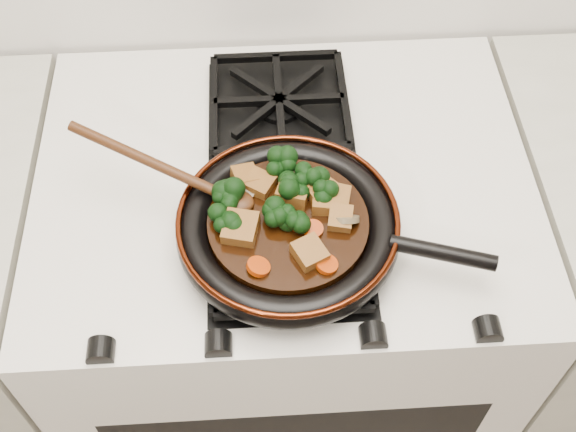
{
  "coord_description": "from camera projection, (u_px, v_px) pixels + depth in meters",
  "views": [
    {
      "loc": [
        -0.04,
        0.99,
        1.75
      ],
      "look_at": [
        -0.0,
        1.56,
        0.97
      ],
      "focal_mm": 45.0,
      "sensor_mm": 36.0,
      "label": 1
    }
  ],
  "objects": [
    {
      "name": "tofu_cube_9",
      "position": [
        293.0,
        194.0,
        0.99
      ],
      "size": [
        0.05,
        0.05,
        0.03
      ],
      "primitive_type": "cube",
      "rotation": [
        0.11,
        -0.01,
        2.83
      ],
      "color": "brown",
      "rests_on": "braising_sauce"
    },
    {
      "name": "carrot_coin_3",
      "position": [
        297.0,
        222.0,
        0.97
      ],
      "size": [
        0.03,
        0.03,
        0.02
      ],
      "primitive_type": "cylinder",
      "rotation": [
        0.24,
        -0.09,
        0.0
      ],
      "color": "#B03104",
      "rests_on": "braising_sauce"
    },
    {
      "name": "carrot_coin_5",
      "position": [
        238.0,
        197.0,
        0.99
      ],
      "size": [
        0.03,
        0.03,
        0.01
      ],
      "primitive_type": "cylinder",
      "rotation": [
        -0.06,
        0.06,
        0.0
      ],
      "color": "#B03104",
      "rests_on": "braising_sauce"
    },
    {
      "name": "broccoli_floret_5",
      "position": [
        281.0,
        218.0,
        0.97
      ],
      "size": [
        0.08,
        0.08,
        0.06
      ],
      "primitive_type": null,
      "rotation": [
        -0.05,
        0.11,
        2.56
      ],
      "color": "black",
      "rests_on": "braising_sauce"
    },
    {
      "name": "stove",
      "position": [
        285.0,
        317.0,
        1.46
      ],
      "size": [
        0.76,
        0.6,
        0.9
      ],
      "primitive_type": "cube",
      "color": "white",
      "rests_on": "ground"
    },
    {
      "name": "burner_grate_back",
      "position": [
        279.0,
        104.0,
        1.17
      ],
      "size": [
        0.23,
        0.23,
        0.03
      ],
      "primitive_type": null,
      "color": "black",
      "rests_on": "stove"
    },
    {
      "name": "burner_grate_front",
      "position": [
        290.0,
        247.0,
        1.0
      ],
      "size": [
        0.23,
        0.23,
        0.03
      ],
      "primitive_type": null,
      "color": "black",
      "rests_on": "stove"
    },
    {
      "name": "tofu_cube_5",
      "position": [
        326.0,
        202.0,
        0.98
      ],
      "size": [
        0.04,
        0.04,
        0.02
      ],
      "primitive_type": "cube",
      "rotation": [
        0.05,
        0.06,
        1.47
      ],
      "color": "brown",
      "rests_on": "braising_sauce"
    },
    {
      "name": "broccoli_floret_7",
      "position": [
        310.0,
        177.0,
        1.0
      ],
      "size": [
        0.09,
        0.09,
        0.07
      ],
      "primitive_type": null,
      "rotation": [
        -0.21,
        0.03,
        0.68
      ],
      "color": "black",
      "rests_on": "braising_sauce"
    },
    {
      "name": "tofu_cube_6",
      "position": [
        245.0,
        178.0,
        1.01
      ],
      "size": [
        0.04,
        0.05,
        0.03
      ],
      "primitive_type": "cube",
      "rotation": [
        0.1,
        0.11,
        1.84
      ],
      "color": "brown",
      "rests_on": "braising_sauce"
    },
    {
      "name": "carrot_coin_1",
      "position": [
        313.0,
        229.0,
        0.96
      ],
      "size": [
        0.03,
        0.03,
        0.01
      ],
      "primitive_type": "cylinder",
      "rotation": [
        0.14,
        0.09,
        0.0
      ],
      "color": "#B03104",
      "rests_on": "braising_sauce"
    },
    {
      "name": "wooden_spoon",
      "position": [
        187.0,
        178.0,
        0.99
      ],
      "size": [
        0.15,
        0.09,
        0.25
      ],
      "rotation": [
        0.0,
        0.0,
        2.72
      ],
      "color": "#40200D",
      "rests_on": "braising_sauce"
    },
    {
      "name": "mushroom_slice_0",
      "position": [
        244.0,
        190.0,
        1.0
      ],
      "size": [
        0.04,
        0.04,
        0.02
      ],
      "primitive_type": "cylinder",
      "rotation": [
        0.49,
        0.0,
        0.11
      ],
      "color": "brown",
      "rests_on": "braising_sauce"
    },
    {
      "name": "broccoli_floret_3",
      "position": [
        283.0,
        167.0,
        1.01
      ],
      "size": [
        0.08,
        0.09,
        0.07
      ],
      "primitive_type": null,
      "rotation": [
        -0.03,
        0.18,
        1.17
      ],
      "color": "black",
      "rests_on": "braising_sauce"
    },
    {
      "name": "broccoli_floret_2",
      "position": [
        290.0,
        222.0,
        0.96
      ],
      "size": [
        0.08,
        0.08,
        0.06
      ],
      "primitive_type": null,
      "rotation": [
        0.15,
        -0.09,
        0.54
      ],
      "color": "black",
      "rests_on": "braising_sauce"
    },
    {
      "name": "tofu_cube_0",
      "position": [
        310.0,
        253.0,
        0.93
      ],
      "size": [
        0.05,
        0.05,
        0.03
      ],
      "primitive_type": "cube",
      "rotation": [
        0.02,
        -0.08,
        2.04
      ],
      "color": "brown",
      "rests_on": "braising_sauce"
    },
    {
      "name": "carrot_coin_4",
      "position": [
        258.0,
        267.0,
        0.93
      ],
      "size": [
        0.03,
        0.03,
        0.02
      ],
      "primitive_type": "cylinder",
      "rotation": [
        -0.11,
        0.32,
        0.0
      ],
      "color": "#B03104",
      "rests_on": "braising_sauce"
    },
    {
      "name": "skillet",
      "position": [
        290.0,
        228.0,
        0.99
      ],
      "size": [
        0.42,
        0.31,
        0.05
      ],
      "rotation": [
        0.0,
        0.0,
        -0.31
      ],
      "color": "black",
      "rests_on": "burner_grate_front"
    },
    {
      "name": "mushroom_slice_2",
      "position": [
        296.0,
        174.0,
        1.02
      ],
      "size": [
        0.04,
        0.04,
        0.03
      ],
      "primitive_type": "cylinder",
      "rotation": [
        0.64,
        0.0,
        2.34
      ],
      "color": "brown",
      "rests_on": "braising_sauce"
    },
    {
      "name": "broccoli_floret_6",
      "position": [
        330.0,
        196.0,
        0.99
      ],
      "size": [
        0.08,
        0.09,
        0.07
      ],
      "primitive_type": null,
      "rotation": [
        0.17,
        -0.18,
        0.57
      ],
      "color": "black",
      "rests_on": "braising_sauce"
    },
    {
      "name": "carrot_coin_2",
      "position": [
        327.0,
        264.0,
        0.93
      ],
      "size": [
        0.03,
        0.03,
        0.01
      ],
      "primitive_type": "cylinder",
      "rotation": [
        0.03,
        0.21,
        0.0
      ],
      "color": "#B03104",
      "rests_on": "braising_sauce"
    },
    {
      "name": "tofu_cube_4",
      "position": [
        259.0,
        184.0,
        1.0
      ],
      "size": [
        0.05,
        0.05,
        0.02
      ],
      "primitive_type": "cube",
      "rotation": [
        0.01,
        -0.08,
        2.6
      ],
      "color": "brown",
      "rests_on": "braising_sauce"
    },
    {
      "name": "tofu_cube_3",
      "position": [
        319.0,
        192.0,
        1.0
      ],
      "size": [
        0.05,
        0.05,
        0.02
      ],
      "primitive_type": "cube",
      "rotation": [
        0.03,
        0.1,
        1.97
      ],
      "color": "brown",
      "rests_on": "braising_sauce"
    },
    {
      "name": "tofu_cube_7",
      "position": [
        340.0,
        219.0,
        0.97
      ],
      "size": [
        0.04,
        0.04,
        0.03
      ],
      "primitive_type": "cube",
      "rotation": [
        0.04,
        -0.11,
        1.37
      ],
      "color": "brown",
      "rests_on": "braising_sauce"
    },
    {
      "name": "broccoli_floret_1",
      "position": [
        229.0,
        194.0,
        0.99
      ],
      "size": [
        0.09,
        0.08,
        0.06
      ],
      "primitive_type": null,
      "rotation": [
        0.08,
        -0.04,
        2.62
      ],
      "color": "black",
      "rests_on": "braising_sauce"
    },
    {
      "name": "tofu_cube_2",
      "position": [
        329.0,
        195.0,
        0.99
      ],
      "size": [
        0.05,
        0.06,
        0.03
      ],
      "primitive_type": "cube",
      "rotation": [
        -0.07,
        -0.04,
        2.35
      ],
      "color": "brown",
      "rests_on": "braising_sauce"
    },
    {
      "name": "broccoli_floret_8",
      "position": [
        225.0,
        222.0,
        0.96
      ],
      "size": [
        0.07,
        0.07,
        0.06
      ],
      "primitive_type": null,
      "rotation": [
        -0.02,
        -0.11,
        3.05
      ],
      "color": "black",
      "rests_on": "braising_sauce"
    },
    {
      "name": "carrot_coin_0",
      "position": [
        319.0,
        177.0,
        1.01
      ],
      "size": [
        0.03,
        0.03,
        0.02
      ],
      "primitive_type": "cylinder",
      "rotation": [
        0.09,
        0.2,
        0.0
      ],
      "color": "#B03104",
      "rests_on": "braising_sauce"
    },
    {
      "name": "broccoli_floret_0",
      "position": [
        292.0,
        189.0,
        0.99
      ],
      "size": [
        0.06,
        0.07,
        0.07
      ],
      "primitive_type": null,
      "rotation": [
        0.2,
        -0.09,
        3.13
      ],
      "color": "black",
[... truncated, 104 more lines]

